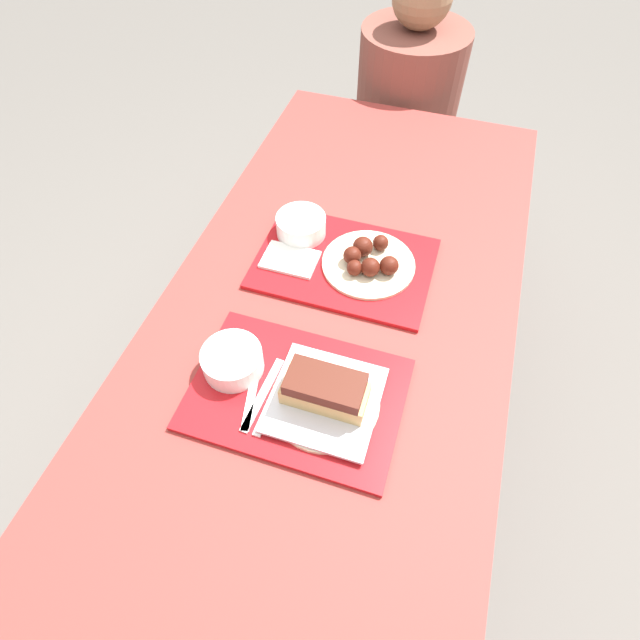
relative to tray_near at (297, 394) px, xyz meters
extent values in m
plane|color=#605B56|center=(0.01, 0.19, -0.78)|extent=(12.00, 12.00, 0.00)
cube|color=maroon|center=(0.01, 0.19, -0.03)|extent=(0.79, 1.80, 0.04)
cylinder|color=maroon|center=(-0.32, 1.02, -0.41)|extent=(0.07, 0.07, 0.73)
cylinder|color=maroon|center=(0.34, 1.02, -0.41)|extent=(0.07, 0.07, 0.73)
cube|color=maroon|center=(0.01, 1.32, -0.35)|extent=(0.75, 0.28, 0.04)
cylinder|color=maroon|center=(-0.30, 1.32, -0.57)|extent=(0.06, 0.06, 0.41)
cylinder|color=maroon|center=(0.32, 1.32, -0.57)|extent=(0.06, 0.06, 0.41)
cube|color=#B21419|center=(0.00, 0.00, 0.00)|extent=(0.42, 0.29, 0.01)
cube|color=#B21419|center=(-0.01, 0.37, 0.00)|extent=(0.42, 0.29, 0.01)
cylinder|color=white|center=(-0.14, 0.02, 0.03)|extent=(0.12, 0.12, 0.05)
cylinder|color=beige|center=(-0.14, 0.02, 0.05)|extent=(0.11, 0.11, 0.01)
cylinder|color=beige|center=(0.06, 0.00, 0.01)|extent=(0.21, 0.21, 0.01)
cube|color=silver|center=(0.06, 0.00, 0.02)|extent=(0.20, 0.20, 0.01)
cube|color=tan|center=(0.06, 0.00, 0.04)|extent=(0.16, 0.07, 0.04)
cube|color=#4C1E14|center=(0.06, 0.00, 0.08)|extent=(0.14, 0.08, 0.03)
cube|color=white|center=(-0.06, -0.03, 0.01)|extent=(0.03, 0.17, 0.00)
cube|color=white|center=(-0.04, -0.03, 0.01)|extent=(0.02, 0.17, 0.00)
cube|color=white|center=(-0.08, -0.03, 0.01)|extent=(0.05, 0.17, 0.00)
cube|color=teal|center=(0.01, 0.07, 0.01)|extent=(0.04, 0.03, 0.01)
cylinder|color=white|center=(-0.14, 0.43, 0.03)|extent=(0.12, 0.12, 0.05)
cylinder|color=beige|center=(-0.14, 0.43, 0.05)|extent=(0.11, 0.11, 0.01)
cylinder|color=beige|center=(0.05, 0.37, 0.01)|extent=(0.22, 0.22, 0.01)
sphere|color=#4C190F|center=(0.10, 0.36, 0.04)|extent=(0.04, 0.04, 0.04)
sphere|color=#4C190F|center=(0.06, 0.43, 0.03)|extent=(0.04, 0.04, 0.04)
sphere|color=#4C190F|center=(0.03, 0.40, 0.04)|extent=(0.05, 0.05, 0.05)
sphere|color=#4C190F|center=(0.01, 0.37, 0.04)|extent=(0.04, 0.04, 0.04)
sphere|color=#4C190F|center=(0.03, 0.33, 0.03)|extent=(0.04, 0.04, 0.04)
sphere|color=#4C190F|center=(0.06, 0.34, 0.04)|extent=(0.04, 0.04, 0.04)
cube|color=white|center=(-0.13, 0.33, 0.01)|extent=(0.13, 0.09, 0.01)
cylinder|color=brown|center=(-0.04, 1.32, -0.09)|extent=(0.37, 0.37, 0.47)
camera|label=1|loc=(0.19, -0.44, 0.88)|focal=28.00mm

